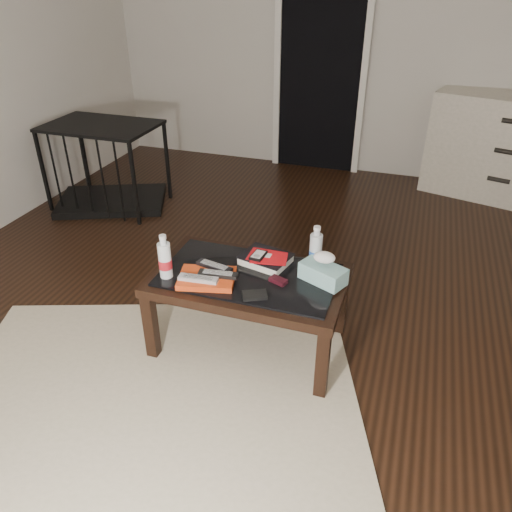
% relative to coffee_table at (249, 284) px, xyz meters
% --- Properties ---
extents(ground, '(5.00, 5.00, 0.00)m').
position_rel_coffee_table_xyz_m(ground, '(0.13, 0.43, -0.40)').
color(ground, black).
rests_on(ground, ground).
extents(room_shell, '(5.00, 5.00, 5.00)m').
position_rel_coffee_table_xyz_m(room_shell, '(0.13, 0.43, 1.22)').
color(room_shell, beige).
rests_on(room_shell, ground).
extents(doorway, '(0.90, 0.08, 2.07)m').
position_rel_coffee_table_xyz_m(doorway, '(-0.27, 2.89, 0.63)').
color(doorway, black).
rests_on(doorway, ground).
extents(coffee_table, '(1.00, 0.60, 0.46)m').
position_rel_coffee_table_xyz_m(coffee_table, '(0.00, 0.00, 0.00)').
color(coffee_table, black).
rests_on(coffee_table, ground).
extents(rug, '(2.38, 2.07, 0.01)m').
position_rel_coffee_table_xyz_m(rug, '(-0.32, -0.53, -0.39)').
color(rug, '#C5B599').
rests_on(rug, ground).
extents(dresser, '(1.29, 0.80, 0.90)m').
position_rel_coffee_table_xyz_m(dresser, '(1.44, 2.66, 0.05)').
color(dresser, beige).
rests_on(dresser, ground).
extents(pet_crate, '(1.06, 0.90, 0.71)m').
position_rel_coffee_table_xyz_m(pet_crate, '(-1.77, 1.40, -0.17)').
color(pet_crate, black).
rests_on(pet_crate, ground).
extents(magazines, '(0.32, 0.27, 0.03)m').
position_rel_coffee_table_xyz_m(magazines, '(-0.18, -0.13, 0.08)').
color(magazines, red).
rests_on(magazines, coffee_table).
extents(remote_silver, '(0.20, 0.07, 0.02)m').
position_rel_coffee_table_xyz_m(remote_silver, '(-0.20, -0.18, 0.11)').
color(remote_silver, '#ABABB0').
rests_on(remote_silver, magazines).
extents(remote_black_front, '(0.20, 0.07, 0.02)m').
position_rel_coffee_table_xyz_m(remote_black_front, '(-0.13, -0.11, 0.11)').
color(remote_black_front, black).
rests_on(remote_black_front, magazines).
extents(remote_black_back, '(0.21, 0.09, 0.02)m').
position_rel_coffee_table_xyz_m(remote_black_back, '(-0.17, -0.04, 0.11)').
color(remote_black_back, black).
rests_on(remote_black_back, magazines).
extents(textbook, '(0.29, 0.25, 0.05)m').
position_rel_coffee_table_xyz_m(textbook, '(0.05, 0.13, 0.09)').
color(textbook, black).
rests_on(textbook, coffee_table).
extents(dvd_mailers, '(0.19, 0.14, 0.01)m').
position_rel_coffee_table_xyz_m(dvd_mailers, '(0.06, 0.13, 0.11)').
color(dvd_mailers, red).
rests_on(dvd_mailers, textbook).
extents(ipod, '(0.07, 0.11, 0.02)m').
position_rel_coffee_table_xyz_m(ipod, '(0.02, 0.10, 0.12)').
color(ipod, black).
rests_on(ipod, dvd_mailers).
extents(flip_phone, '(0.10, 0.08, 0.02)m').
position_rel_coffee_table_xyz_m(flip_phone, '(0.17, -0.03, 0.08)').
color(flip_phone, black).
rests_on(flip_phone, coffee_table).
extents(wallet, '(0.14, 0.11, 0.02)m').
position_rel_coffee_table_xyz_m(wallet, '(0.09, -0.19, 0.07)').
color(wallet, black).
rests_on(wallet, coffee_table).
extents(water_bottle_left, '(0.07, 0.07, 0.24)m').
position_rel_coffee_table_xyz_m(water_bottle_left, '(-0.39, -0.15, 0.18)').
color(water_bottle_left, white).
rests_on(water_bottle_left, coffee_table).
extents(water_bottle_right, '(0.07, 0.07, 0.24)m').
position_rel_coffee_table_xyz_m(water_bottle_right, '(0.31, 0.18, 0.18)').
color(water_bottle_right, silver).
rests_on(water_bottle_right, coffee_table).
extents(tissue_box, '(0.26, 0.20, 0.09)m').
position_rel_coffee_table_xyz_m(tissue_box, '(0.38, 0.05, 0.11)').
color(tissue_box, teal).
rests_on(tissue_box, coffee_table).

